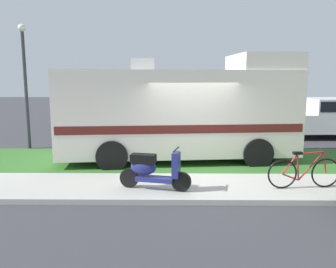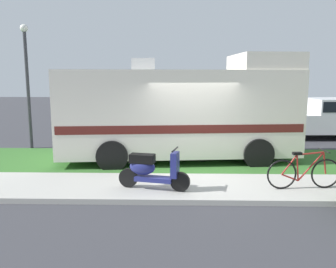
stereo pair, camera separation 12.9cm
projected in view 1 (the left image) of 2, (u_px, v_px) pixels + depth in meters
ground_plane at (195, 176)px, 9.23m from camera, size 80.00×80.00×0.00m
sidewalk at (198, 188)px, 8.04m from camera, size 24.00×2.00×0.12m
grass_strip at (191, 161)px, 10.71m from camera, size 24.00×3.40×0.08m
motorhome_rv at (181, 111)px, 10.72m from camera, size 7.41×3.14×3.36m
scooter at (152, 170)px, 7.68m from camera, size 1.65×0.63×0.97m
bicycle at (304, 172)px, 7.76m from camera, size 1.71×0.52×0.90m
pickup_truck_near at (313, 116)px, 15.18m from camera, size 5.27×2.39×1.75m
street_lamp_post at (25, 75)px, 12.41m from camera, size 0.28×0.28×4.55m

